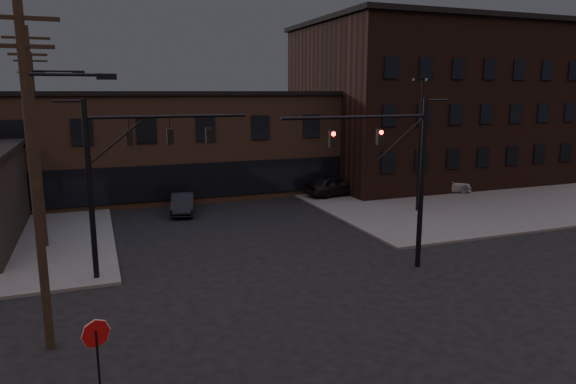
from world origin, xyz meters
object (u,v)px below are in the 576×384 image
(stop_sign, at_px, (97,343))
(parked_car_lot_a, at_px, (334,185))
(traffic_signal_near, at_px, (401,166))
(car_crossing, at_px, (183,203))
(traffic_signal_far, at_px, (120,168))
(parked_car_lot_b, at_px, (443,184))

(stop_sign, xyz_separation_m, parked_car_lot_a, (17.87, 22.71, -0.89))
(traffic_signal_near, relative_size, parked_car_lot_a, 1.69)
(traffic_signal_near, distance_m, car_crossing, 17.33)
(traffic_signal_far, distance_m, parked_car_lot_a, 21.30)
(parked_car_lot_b, bearing_deg, traffic_signal_near, 155.81)
(stop_sign, bearing_deg, parked_car_lot_a, 51.80)
(parked_car_lot_b, distance_m, car_crossing, 21.23)
(car_crossing, bearing_deg, stop_sign, -93.51)
(traffic_signal_far, relative_size, parked_car_lot_a, 1.69)
(stop_sign, height_order, parked_car_lot_b, stop_sign)
(traffic_signal_far, height_order, parked_car_lot_b, traffic_signal_far)
(traffic_signal_far, distance_m, parked_car_lot_b, 28.23)
(parked_car_lot_a, bearing_deg, traffic_signal_near, 155.56)
(parked_car_lot_b, height_order, car_crossing, parked_car_lot_b)
(stop_sign, xyz_separation_m, car_crossing, (5.74, 21.47, -1.13))
(traffic_signal_near, bearing_deg, stop_sign, -154.10)
(parked_car_lot_a, height_order, car_crossing, parked_car_lot_a)
(traffic_signal_far, distance_m, car_crossing, 13.05)
(traffic_signal_far, bearing_deg, parked_car_lot_a, 37.49)
(car_crossing, bearing_deg, parked_car_lot_b, 9.96)
(parked_car_lot_b, bearing_deg, stop_sign, 146.94)
(stop_sign, height_order, car_crossing, stop_sign)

